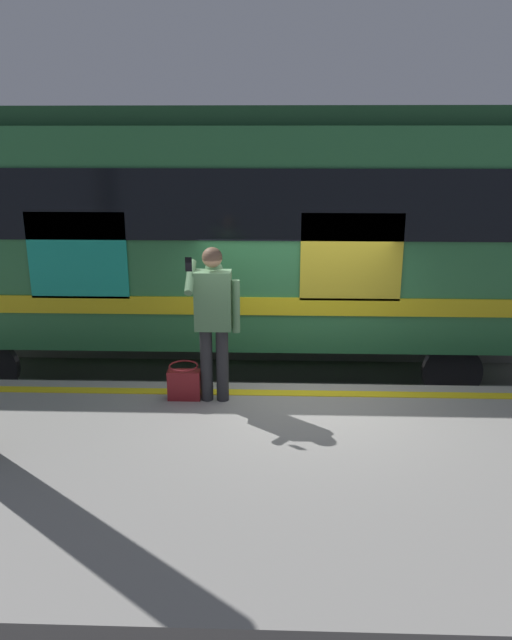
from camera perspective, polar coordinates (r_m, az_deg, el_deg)
ground_plane at (r=7.84m, az=3.54°, el=-11.81°), size 25.16×25.16×0.00m
platform at (r=5.96m, az=4.12°, el=-17.14°), size 15.25×3.87×0.86m
safety_line at (r=7.18m, az=3.73°, el=-6.89°), size 14.95×0.16×0.01m
track_rail_near at (r=9.30m, az=3.28°, el=-6.42°), size 19.83×0.08×0.16m
track_rail_far at (r=10.63m, az=3.12°, el=-3.35°), size 19.83×0.08×0.16m
train_carriage at (r=9.37m, az=-3.10°, el=9.29°), size 10.16×3.11×3.97m
passenger at (r=6.68m, az=-4.01°, el=0.74°), size 0.57×0.55×1.77m
handbag at (r=7.00m, az=-6.78°, el=-5.90°), size 0.37×0.34×0.42m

